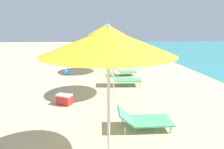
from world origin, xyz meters
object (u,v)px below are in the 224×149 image
object	(u,v)px
umbrella_third	(113,39)
lounger_farthest_shoreside	(120,64)
umbrella_second	(108,42)
lounger_farthest_inland	(124,71)
umbrella_farthest	(107,29)
lounger_second_shoreside	(144,119)
beach_ball	(66,72)
cooler_box	(65,99)
lounger_third_shoreside	(123,79)

from	to	relation	value
umbrella_third	lounger_farthest_shoreside	world-z (taller)	umbrella_third
umbrella_second	lounger_farthest_inland	bearing A→B (deg)	78.69
umbrella_farthest	lounger_farthest_shoreside	distance (m)	2.64
umbrella_second	lounger_farthest_shoreside	size ratio (longest dim) A/B	1.83
lounger_second_shoreside	lounger_farthest_shoreside	size ratio (longest dim) A/B	0.99
umbrella_third	umbrella_farthest	world-z (taller)	umbrella_farthest
beach_ball	lounger_second_shoreside	bearing A→B (deg)	-64.00
umbrella_third	lounger_farthest_inland	xyz separation A→B (m)	(0.89, 2.88, -1.90)
cooler_box	beach_ball	bearing A→B (deg)	98.21
lounger_second_shoreside	lounger_farthest_inland	bearing A→B (deg)	87.69
lounger_second_shoreside	lounger_third_shoreside	distance (m)	3.67
lounger_farthest_inland	lounger_second_shoreside	bearing A→B (deg)	-99.95
lounger_farthest_shoreside	lounger_third_shoreside	bearing A→B (deg)	-108.05
umbrella_second	lounger_second_shoreside	bearing A→B (deg)	50.21
umbrella_farthest	cooler_box	distance (m)	5.63
lounger_farthest_inland	beach_ball	size ratio (longest dim) A/B	3.95
umbrella_second	cooler_box	distance (m)	3.82
lounger_third_shoreside	umbrella_farthest	size ratio (longest dim) A/B	0.52
umbrella_farthest	umbrella_third	bearing A→B (deg)	-89.72
umbrella_third	lounger_third_shoreside	distance (m)	2.18
lounger_second_shoreside	umbrella_second	bearing A→B (deg)	-128.41
lounger_farthest_inland	cooler_box	size ratio (longest dim) A/B	2.31
umbrella_second	cooler_box	bearing A→B (deg)	114.25
lounger_farthest_shoreside	lounger_second_shoreside	bearing A→B (deg)	-105.72
lounger_farthest_shoreside	beach_ball	xyz separation A→B (m)	(-3.27, -1.68, -0.10)
lounger_second_shoreside	lounger_farthest_inland	size ratio (longest dim) A/B	1.04
umbrella_second	lounger_farthest_inland	xyz separation A→B (m)	(1.33, 6.68, -2.02)
lounger_farthest_shoreside	lounger_farthest_inland	bearing A→B (deg)	-103.45
umbrella_third	lounger_third_shoreside	xyz separation A→B (m)	(0.55, 1.05, -1.83)
umbrella_second	cooler_box	size ratio (longest dim) A/B	4.42
lounger_second_shoreside	cooler_box	size ratio (longest dim) A/B	2.41
beach_ball	cooler_box	world-z (taller)	cooler_box
umbrella_farthest	beach_ball	xyz separation A→B (m)	(-2.35, -0.61, -2.33)
lounger_second_shoreside	lounger_farthest_shoreside	world-z (taller)	lounger_second_shoreside
lounger_farthest_inland	umbrella_third	bearing A→B (deg)	-113.37
lounger_third_shoreside	lounger_farthest_shoreside	bearing A→B (deg)	88.41
lounger_farthest_inland	umbrella_second	bearing A→B (deg)	-107.56
cooler_box	umbrella_farthest	bearing A→B (deg)	70.18
lounger_second_shoreside	lounger_third_shoreside	bearing A→B (deg)	91.08
lounger_third_shoreside	beach_ball	xyz separation A→B (m)	(-2.92, 2.27, -0.16)
cooler_box	lounger_third_shoreside	bearing A→B (deg)	40.04
umbrella_third	beach_ball	distance (m)	4.54
lounger_second_shoreside	lounger_third_shoreside	world-z (taller)	lounger_third_shoreside
umbrella_second	umbrella_third	xyz separation A→B (m)	(0.45, 3.80, -0.12)
umbrella_second	beach_ball	world-z (taller)	umbrella_second
lounger_second_shoreside	lounger_farthest_inland	distance (m)	5.51
umbrella_third	lounger_third_shoreside	bearing A→B (deg)	62.33
umbrella_second	umbrella_third	bearing A→B (deg)	83.27
lounger_second_shoreside	umbrella_third	world-z (taller)	umbrella_third
umbrella_second	lounger_third_shoreside	size ratio (longest dim) A/B	1.71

